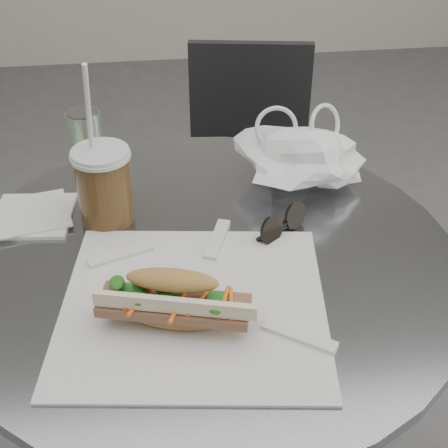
{
  "coord_description": "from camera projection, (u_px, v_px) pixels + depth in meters",
  "views": [
    {
      "loc": [
        -0.07,
        -0.54,
        1.32
      ],
      "look_at": [
        0.03,
        0.2,
        0.79
      ],
      "focal_mm": 50.0,
      "sensor_mm": 36.0,
      "label": 1
    }
  ],
  "objects": [
    {
      "name": "cafe_table",
      "position": [
        210.0,
        376.0,
        1.1
      ],
      "size": [
        0.76,
        0.76,
        0.74
      ],
      "color": "slate",
      "rests_on": "ground"
    },
    {
      "name": "chair_far",
      "position": [
        247.0,
        214.0,
        1.71
      ],
      "size": [
        0.41,
        0.44,
        0.78
      ],
      "rotation": [
        0.0,
        0.0,
        2.97
      ],
      "color": "#2E2E30",
      "rests_on": "ground"
    },
    {
      "name": "sandwich_paper",
      "position": [
        193.0,
        305.0,
        0.84
      ],
      "size": [
        0.4,
        0.38,
        0.0
      ],
      "primitive_type": "cube",
      "rotation": [
        0.0,
        0.0,
        -0.14
      ],
      "color": "white",
      "rests_on": "cafe_table"
    },
    {
      "name": "banh_mi",
      "position": [
        174.0,
        300.0,
        0.79
      ],
      "size": [
        0.25,
        0.15,
        0.08
      ],
      "rotation": [
        0.0,
        0.0,
        -0.27
      ],
      "color": "tan",
      "rests_on": "sandwich_paper"
    },
    {
      "name": "iced_coffee",
      "position": [
        104.0,
        184.0,
        0.97
      ],
      "size": [
        0.09,
        0.09,
        0.27
      ],
      "color": "brown",
      "rests_on": "cafe_table"
    },
    {
      "name": "sunglasses",
      "position": [
        282.0,
        224.0,
        0.97
      ],
      "size": [
        0.09,
        0.08,
        0.05
      ],
      "rotation": [
        0.0,
        0.0,
        0.65
      ],
      "color": "black",
      "rests_on": "cafe_table"
    },
    {
      "name": "plastic_bag",
      "position": [
        301.0,
        160.0,
        1.07
      ],
      "size": [
        0.24,
        0.21,
        0.1
      ],
      "primitive_type": null,
      "rotation": [
        0.0,
        0.0,
        0.26
      ],
      "color": "white",
      "rests_on": "cafe_table"
    },
    {
      "name": "napkin_stack",
      "position": [
        32.0,
        215.0,
        1.01
      ],
      "size": [
        0.14,
        0.14,
        0.01
      ],
      "color": "white",
      "rests_on": "cafe_table"
    },
    {
      "name": "drink_can",
      "position": [
        86.0,
        141.0,
        1.11
      ],
      "size": [
        0.06,
        0.06,
        0.11
      ],
      "color": "#59995E",
      "rests_on": "cafe_table"
    }
  ]
}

